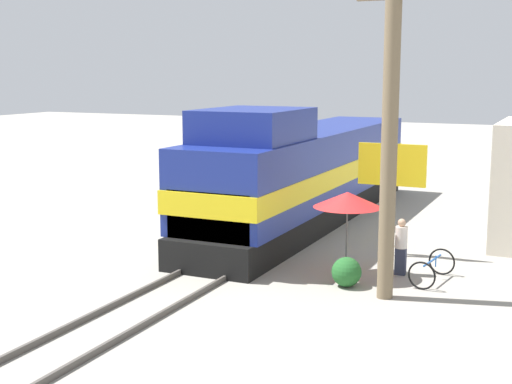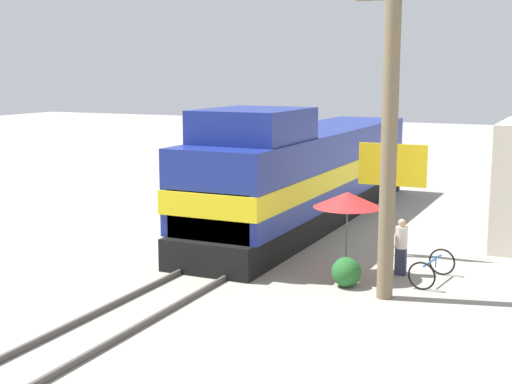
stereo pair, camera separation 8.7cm
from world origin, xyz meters
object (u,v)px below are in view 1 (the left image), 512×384
utility_pole (390,130)px  bicycle (432,268)px  locomotive (305,173)px  billboard_sign (392,172)px  vendor_umbrella (347,200)px  person_bystander (401,245)px

utility_pole → bicycle: bearing=66.5°
utility_pole → locomotive: bearing=123.9°
billboard_sign → bicycle: bearing=-52.3°
vendor_umbrella → utility_pole: bearing=-43.9°
bicycle → utility_pole: bearing=74.2°
vendor_umbrella → bicycle: bearing=11.1°
locomotive → utility_pole: (5.09, -7.58, 2.37)m
person_bystander → locomotive: bearing=132.8°
billboard_sign → person_bystander: (0.81, -1.95, -1.77)m
locomotive → person_bystander: size_ratio=10.50×
vendor_umbrella → bicycle: (2.30, 0.45, -1.80)m
utility_pole → bicycle: utility_pole is taller
billboard_sign → bicycle: billboard_sign is taller
vendor_umbrella → bicycle: vendor_umbrella is taller
locomotive → utility_pole: utility_pole is taller
locomotive → person_bystander: (4.95, -5.35, -1.04)m
person_bystander → bicycle: 1.12m
utility_pole → vendor_umbrella: (-1.48, 1.43, -2.09)m
locomotive → billboard_sign: bearing=-39.4°
locomotive → bicycle: bearing=-44.0°
locomotive → vendor_umbrella: bearing=-59.6°
locomotive → bicycle: 8.34m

